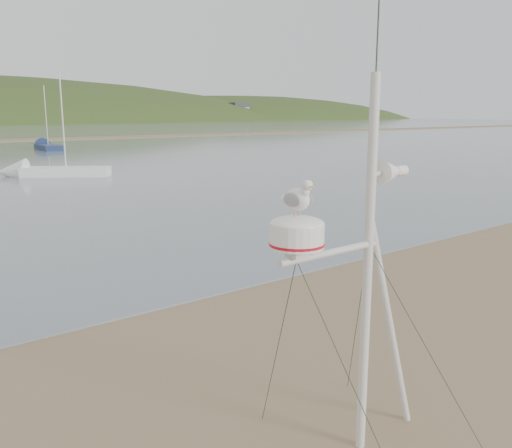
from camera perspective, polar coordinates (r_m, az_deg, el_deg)
mast_rig at (r=5.78m, az=11.31°, el=-12.86°), size 2.10×2.24×4.73m
sailboat_white_near at (r=32.68m, az=-21.95°, el=5.14°), size 5.93×4.76×6.17m
sailboat_blue_far at (r=57.64m, az=-21.40°, el=7.64°), size 2.14×6.68×6.55m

